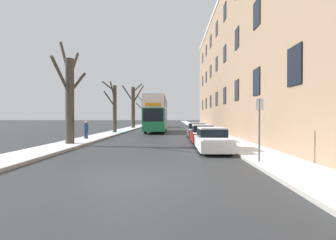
# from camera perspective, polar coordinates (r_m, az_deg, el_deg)

# --- Properties ---
(ground_plane) EXTENTS (320.00, 320.00, 0.00)m
(ground_plane) POSITION_cam_1_polar(r_m,az_deg,el_deg) (8.62, -8.65, -12.47)
(ground_plane) COLOR #303335
(sidewalk_left) EXTENTS (2.36, 130.00, 0.16)m
(sidewalk_left) POSITION_cam_1_polar(r_m,az_deg,el_deg) (61.73, -5.38, -1.11)
(sidewalk_left) COLOR gray
(sidewalk_left) RESTS_ON ground
(sidewalk_right) EXTENTS (2.36, 130.00, 0.16)m
(sidewalk_right) POSITION_cam_1_polar(r_m,az_deg,el_deg) (61.45, 5.40, -1.12)
(sidewalk_right) COLOR gray
(sidewalk_right) RESTS_ON ground
(terrace_facade_right) EXTENTS (9.10, 49.94, 16.95)m
(terrace_facade_right) POSITION_cam_1_polar(r_m,az_deg,el_deg) (33.47, 19.13, 11.84)
(terrace_facade_right) COLOR #8C7056
(terrace_facade_right) RESTS_ON ground
(bare_tree_left_0) EXTENTS (2.03, 4.04, 7.35)m
(bare_tree_left_0) POSITION_cam_1_polar(r_m,az_deg,el_deg) (19.13, -20.63, 5.00)
(bare_tree_left_0) COLOR #423A30
(bare_tree_left_0) RESTS_ON ground
(bare_tree_left_1) EXTENTS (1.65, 1.76, 6.21)m
(bare_tree_left_1) POSITION_cam_1_polar(r_m,az_deg,el_deg) (31.67, -11.65, 2.69)
(bare_tree_left_1) COLOR #423A30
(bare_tree_left_1) RESTS_ON ground
(bare_tree_left_2) EXTENTS (3.81, 1.51, 7.79)m
(bare_tree_left_2) POSITION_cam_1_polar(r_m,az_deg,el_deg) (44.71, -7.58, 3.09)
(bare_tree_left_2) COLOR #423A30
(bare_tree_left_2) RESTS_ON ground
(bare_tree_left_3) EXTENTS (2.58, 4.03, 6.98)m
(bare_tree_left_3) POSITION_cam_1_polar(r_m,az_deg,el_deg) (57.30, -5.52, 2.15)
(bare_tree_left_3) COLOR #423A30
(bare_tree_left_3) RESTS_ON ground
(double_decker_bus) EXTENTS (2.52, 11.14, 4.56)m
(double_decker_bus) POSITION_cam_1_polar(r_m,az_deg,el_deg) (34.30, -2.52, 1.68)
(double_decker_bus) COLOR #1E7A47
(double_decker_bus) RESTS_ON ground
(parked_car_0) EXTENTS (1.70, 4.42, 1.37)m
(parked_car_0) POSITION_cam_1_polar(r_m,az_deg,el_deg) (15.04, 9.55, -4.39)
(parked_car_0) COLOR silver
(parked_car_0) RESTS_ON ground
(parked_car_1) EXTENTS (1.70, 3.92, 1.37)m
(parked_car_1) POSITION_cam_1_polar(r_m,az_deg,el_deg) (19.98, 7.51, -3.15)
(parked_car_1) COLOR maroon
(parked_car_1) RESTS_ON ground
(parked_car_2) EXTENTS (1.72, 3.95, 1.41)m
(parked_car_2) POSITION_cam_1_polar(r_m,az_deg,el_deg) (25.15, 6.24, -2.34)
(parked_car_2) COLOR #474C56
(parked_car_2) RESTS_ON ground
(oncoming_van) EXTENTS (2.08, 5.48, 2.34)m
(oncoming_van) POSITION_cam_1_polar(r_m,az_deg,el_deg) (50.72, -2.18, -0.14)
(oncoming_van) COLOR #333842
(oncoming_van) RESTS_ON ground
(pedestrian_left_sidewalk) EXTENTS (0.36, 0.36, 1.65)m
(pedestrian_left_sidewalk) POSITION_cam_1_polar(r_m,az_deg,el_deg) (22.89, -17.40, -2.02)
(pedestrian_left_sidewalk) COLOR navy
(pedestrian_left_sidewalk) RESTS_ON ground
(street_sign_post) EXTENTS (0.32, 0.07, 2.71)m
(street_sign_post) POSITION_cam_1_polar(r_m,az_deg,el_deg) (11.21, 19.26, -1.46)
(street_sign_post) COLOR #4C4F54
(street_sign_post) RESTS_ON ground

